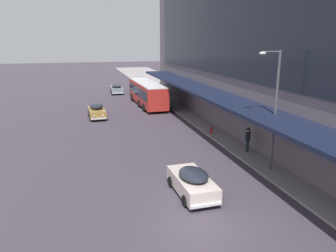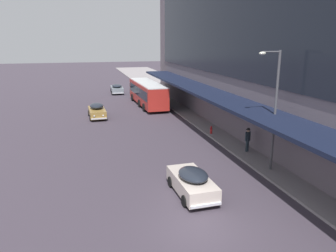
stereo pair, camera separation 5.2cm
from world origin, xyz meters
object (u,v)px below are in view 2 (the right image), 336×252
at_px(transit_bus_kerbside_front, 147,92).
at_px(sedan_second_mid, 117,89).
at_px(street_lamp, 274,104).
at_px(pedestrian_at_kerb, 248,139).
at_px(sedan_oncoming_rear, 97,111).
at_px(sedan_far_back, 192,182).
at_px(vw_van, 137,88).
at_px(fire_hydrant, 211,130).

xyz_separation_m(transit_bus_kerbside_front, sedan_second_mid, (-2.75, 11.44, -1.02)).
bearing_deg(street_lamp, pedestrian_at_kerb, 83.83).
xyz_separation_m(transit_bus_kerbside_front, pedestrian_at_kerb, (3.55, -20.63, -0.59)).
height_order(sedan_oncoming_rear, pedestrian_at_kerb, pedestrian_at_kerb).
xyz_separation_m(sedan_far_back, street_lamp, (6.00, 1.85, 3.82)).
distance_m(sedan_oncoming_rear, vw_van, 16.18).
relative_size(pedestrian_at_kerb, fire_hydrant, 2.65).
bearing_deg(sedan_far_back, sedan_second_mid, 89.85).
height_order(sedan_second_mid, street_lamp, street_lamp).
distance_m(vw_van, pedestrian_at_kerb, 29.93).
bearing_deg(sedan_far_back, transit_bus_kerbside_front, 83.78).
height_order(vw_van, fire_hydrant, vw_van).
bearing_deg(pedestrian_at_kerb, sedan_far_back, -139.39).
relative_size(sedan_far_back, pedestrian_at_kerb, 2.32).
bearing_deg(sedan_oncoming_rear, sedan_second_mid, 76.15).
bearing_deg(transit_bus_kerbside_front, pedestrian_at_kerb, -80.24).
relative_size(sedan_oncoming_rear, street_lamp, 0.56).
height_order(pedestrian_at_kerb, street_lamp, street_lamp).
xyz_separation_m(sedan_oncoming_rear, vw_van, (7.08, 14.55, 0.30)).
bearing_deg(sedan_oncoming_rear, sedan_far_back, -78.89).
bearing_deg(street_lamp, fire_hydrant, 92.34).
distance_m(vw_van, street_lamp, 33.69).
xyz_separation_m(sedan_far_back, fire_hydrant, (5.63, 10.85, -0.28)).
height_order(sedan_far_back, street_lamp, street_lamp).
distance_m(sedan_oncoming_rear, pedestrian_at_kerb, 18.44).
bearing_deg(vw_van, street_lamp, -84.89).
height_order(sedan_far_back, fire_hydrant, sedan_far_back).
height_order(sedan_oncoming_rear, fire_hydrant, sedan_oncoming_rear).
height_order(sedan_oncoming_rear, sedan_second_mid, sedan_oncoming_rear).
height_order(sedan_far_back, vw_van, vw_van).
bearing_deg(vw_van, transit_bus_kerbside_front, -91.09).
bearing_deg(fire_hydrant, street_lamp, -87.66).
bearing_deg(vw_van, fire_hydrant, -83.88).
height_order(street_lamp, fire_hydrant, street_lamp).
distance_m(sedan_far_back, sedan_second_mid, 37.55).
xyz_separation_m(sedan_far_back, sedan_oncoming_rear, (-4.06, 20.67, 0.02)).
height_order(sedan_second_mid, fire_hydrant, sedan_second_mid).
xyz_separation_m(transit_bus_kerbside_front, street_lamp, (3.16, -24.27, 2.82)).
bearing_deg(pedestrian_at_kerb, transit_bus_kerbside_front, 99.76).
bearing_deg(pedestrian_at_kerb, sedan_oncoming_rear, 124.54).
distance_m(transit_bus_kerbside_front, sedan_oncoming_rear, 8.84).
distance_m(sedan_far_back, vw_van, 35.35).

